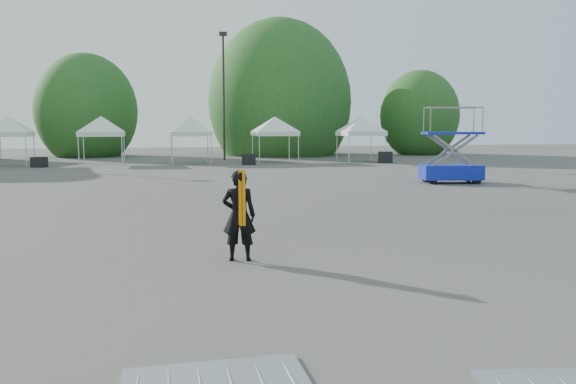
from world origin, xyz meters
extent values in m
plane|color=#474442|center=(0.00, 0.00, 0.00)|extent=(120.00, 120.00, 0.00)
cylinder|color=black|center=(3.00, 32.00, 4.75)|extent=(0.16, 0.16, 9.50)
cube|color=black|center=(3.00, 32.00, 9.65)|extent=(0.60, 0.25, 0.30)
cylinder|color=#382314|center=(-8.00, 40.00, 1.14)|extent=(0.36, 0.36, 2.27)
ellipsoid|color=#204C19|center=(-8.00, 40.00, 3.94)|extent=(4.16, 4.16, 4.78)
cylinder|color=#382314|center=(9.00, 39.00, 1.40)|extent=(0.36, 0.36, 2.80)
ellipsoid|color=#204C19|center=(9.00, 39.00, 4.85)|extent=(5.12, 5.12, 5.89)
cylinder|color=#382314|center=(22.00, 37.00, 1.05)|extent=(0.36, 0.36, 2.10)
ellipsoid|color=#204C19|center=(22.00, 37.00, 3.64)|extent=(3.84, 3.84, 4.42)
cylinder|color=silver|center=(-10.37, 27.13, 1.00)|extent=(0.06, 0.06, 2.00)
cylinder|color=silver|center=(-10.37, 29.64, 1.00)|extent=(0.06, 0.06, 2.00)
cube|color=white|center=(-11.63, 28.39, 2.08)|extent=(2.71, 2.71, 0.30)
pyramid|color=white|center=(-11.63, 28.39, 3.33)|extent=(3.83, 3.83, 1.10)
cylinder|color=silver|center=(-7.24, 27.58, 1.00)|extent=(0.06, 0.06, 2.00)
cylinder|color=silver|center=(-4.46, 27.58, 1.00)|extent=(0.06, 0.06, 2.00)
cylinder|color=silver|center=(-7.24, 30.36, 1.00)|extent=(0.06, 0.06, 2.00)
cylinder|color=silver|center=(-4.46, 30.36, 1.00)|extent=(0.06, 0.06, 2.00)
cube|color=white|center=(-5.85, 28.97, 2.08)|extent=(2.98, 2.98, 0.30)
pyramid|color=white|center=(-5.85, 28.97, 3.33)|extent=(4.21, 4.21, 1.10)
cylinder|color=silver|center=(-1.15, 27.12, 1.00)|extent=(0.06, 0.06, 2.00)
cylinder|color=silver|center=(1.50, 27.12, 1.00)|extent=(0.06, 0.06, 2.00)
cylinder|color=silver|center=(-1.15, 29.77, 1.00)|extent=(0.06, 0.06, 2.00)
cylinder|color=silver|center=(1.50, 29.77, 1.00)|extent=(0.06, 0.06, 2.00)
cube|color=white|center=(0.18, 28.45, 2.08)|extent=(2.85, 2.85, 0.30)
pyramid|color=white|center=(0.18, 28.45, 3.33)|extent=(4.03, 4.03, 1.10)
cylinder|color=silver|center=(4.86, 27.02, 1.00)|extent=(0.06, 0.06, 2.00)
cylinder|color=silver|center=(7.71, 27.02, 1.00)|extent=(0.06, 0.06, 2.00)
cylinder|color=silver|center=(4.86, 29.86, 1.00)|extent=(0.06, 0.06, 2.00)
cylinder|color=silver|center=(7.71, 29.86, 1.00)|extent=(0.06, 0.06, 2.00)
cube|color=white|center=(6.28, 28.44, 2.08)|extent=(3.04, 3.04, 0.30)
pyramid|color=white|center=(6.28, 28.44, 3.33)|extent=(4.31, 4.31, 1.10)
cylinder|color=silver|center=(11.15, 25.94, 1.00)|extent=(0.06, 0.06, 2.00)
cylinder|color=silver|center=(13.92, 25.94, 1.00)|extent=(0.06, 0.06, 2.00)
cylinder|color=silver|center=(11.15, 28.71, 1.00)|extent=(0.06, 0.06, 2.00)
cylinder|color=silver|center=(13.92, 28.71, 1.00)|extent=(0.06, 0.06, 2.00)
cube|color=white|center=(12.53, 27.32, 2.08)|extent=(2.96, 2.96, 0.30)
pyramid|color=white|center=(12.53, 27.32, 3.33)|extent=(4.19, 4.19, 1.10)
imported|color=black|center=(-0.74, -1.24, 0.89)|extent=(0.73, 0.56, 1.78)
cube|color=orange|center=(-0.74, -1.41, 1.25)|extent=(0.14, 0.02, 1.07)
cube|color=#0B219B|center=(11.04, 11.56, 0.51)|extent=(2.92, 1.86, 0.68)
cube|color=#0B219B|center=(11.04, 11.56, 2.31)|extent=(2.79, 1.78, 0.11)
cylinder|color=black|center=(9.93, 11.21, 0.20)|extent=(0.43, 0.25, 0.41)
cylinder|color=black|center=(11.92, 10.81, 0.20)|extent=(0.43, 0.25, 0.41)
cylinder|color=black|center=(10.16, 12.31, 0.20)|extent=(0.43, 0.25, 0.41)
cylinder|color=black|center=(12.14, 11.91, 0.20)|extent=(0.43, 0.25, 0.41)
cube|color=#A6A9AE|center=(-1.76, -6.43, 0.02)|extent=(1.89, 0.96, 0.04)
cube|color=black|center=(-9.56, 26.77, 0.33)|extent=(1.05, 0.95, 0.66)
cube|color=black|center=(3.95, 26.08, 0.37)|extent=(1.05, 0.88, 0.73)
cube|color=black|center=(13.88, 25.84, 0.40)|extent=(1.26, 1.14, 0.80)
camera|label=1|loc=(-2.29, -11.91, 2.61)|focal=35.00mm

